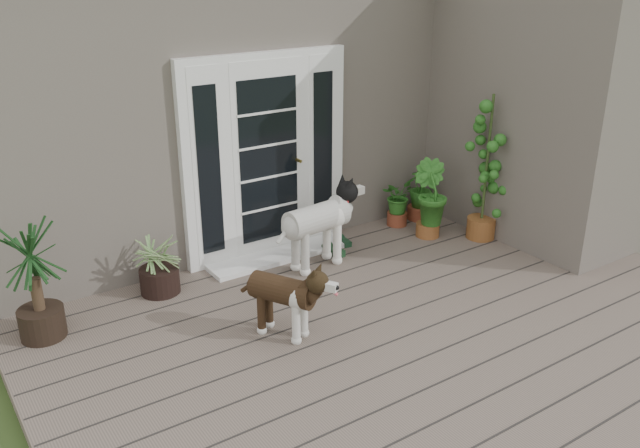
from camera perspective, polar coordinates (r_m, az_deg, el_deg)
deck at (r=5.95m, az=8.22°, el=-9.61°), size 6.20×4.60×0.12m
house_main at (r=8.81m, az=-10.26°, el=11.19°), size 7.40×4.00×3.10m
house_wing at (r=8.14m, az=19.08°, el=9.47°), size 1.60×2.40×3.10m
door_unit at (r=7.02m, az=-4.59°, el=5.74°), size 1.90×0.14×2.15m
door_step at (r=7.22m, az=-3.55°, el=-2.64°), size 1.60×0.40×0.05m
brindle_dog at (r=5.67m, az=-3.21°, el=-6.70°), size 0.64×0.81×0.63m
white_dog at (r=6.86m, az=-0.27°, el=-0.65°), size 0.98×0.50×0.78m
spider_plant at (r=6.53m, az=-13.69°, el=-3.04°), size 0.79×0.79×0.67m
yucca at (r=6.02m, az=-23.19°, el=-4.55°), size 0.79×0.79×1.05m
herb_a at (r=8.04m, az=6.64°, el=1.60°), size 0.51×0.51×0.50m
herb_b at (r=7.73m, az=9.29°, el=1.31°), size 0.51×0.51×0.68m
herb_c at (r=8.26m, az=8.56°, el=2.17°), size 0.37×0.37×0.53m
sapling at (r=7.64m, az=14.07°, el=4.83°), size 0.56×0.56×1.72m
clog_left at (r=7.28m, az=1.15°, el=-2.22°), size 0.18×0.33×0.10m
clog_right at (r=7.53m, az=2.03°, el=-1.45°), size 0.15×0.27×0.08m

